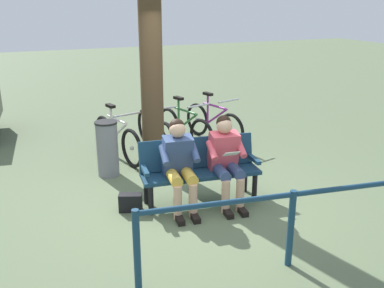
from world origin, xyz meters
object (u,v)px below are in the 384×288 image
(bicycle_red, at_px, (185,129))
(litter_bin, at_px, (107,149))
(bench, at_px, (199,166))
(tree_trunk, at_px, (151,50))
(bicycle_blue, at_px, (117,139))
(person_companion, at_px, (179,161))
(bicycle_silver, at_px, (214,123))
(person_reading, at_px, (226,156))
(handbag, at_px, (131,203))
(bicycle_orange, at_px, (155,131))

(bicycle_red, bearing_deg, litter_bin, -78.78)
(bench, bearing_deg, tree_trunk, -76.10)
(bicycle_blue, bearing_deg, person_companion, -5.83)
(bicycle_silver, bearing_deg, person_reading, -37.15)
(bench, relative_size, handbag, 5.49)
(litter_bin, bearing_deg, tree_trunk, -174.39)
(bicycle_red, bearing_deg, bench, -31.87)
(person_reading, height_order, bicycle_blue, person_reading)
(handbag, bearing_deg, bench, 177.48)
(handbag, xyz_separation_m, bicycle_orange, (-1.08, -2.20, 0.24))
(handbag, height_order, bicycle_red, bicycle_red)
(handbag, bearing_deg, bicycle_red, -127.63)
(bench, height_order, tree_trunk, tree_trunk)
(bench, distance_m, handbag, 1.04)
(person_reading, bearing_deg, tree_trunk, -66.98)
(tree_trunk, height_order, bicycle_silver, tree_trunk)
(bench, relative_size, litter_bin, 1.88)
(tree_trunk, relative_size, bicycle_orange, 2.27)
(litter_bin, relative_size, bicycle_silver, 0.54)
(person_reading, bearing_deg, bicycle_orange, -78.49)
(bicycle_blue, bearing_deg, person_reading, 8.82)
(bench, distance_m, person_companion, 0.39)
(bicycle_red, bearing_deg, bicycle_orange, -112.65)
(litter_bin, distance_m, bicycle_blue, 0.75)
(handbag, relative_size, litter_bin, 0.34)
(bicycle_blue, bearing_deg, tree_trunk, 24.07)
(person_reading, height_order, tree_trunk, tree_trunk)
(bicycle_red, relative_size, bicycle_blue, 1.00)
(bicycle_blue, bearing_deg, litter_bin, -38.69)
(tree_trunk, xyz_separation_m, bicycle_orange, (-0.29, -0.79, -1.54))
(handbag, bearing_deg, litter_bin, -90.75)
(litter_bin, height_order, bicycle_red, bicycle_red)
(tree_trunk, bearing_deg, bicycle_silver, -150.89)
(bench, relative_size, bicycle_silver, 1.00)
(tree_trunk, bearing_deg, person_reading, 105.70)
(bench, relative_size, person_reading, 1.37)
(tree_trunk, distance_m, bicycle_red, 1.89)
(litter_bin, relative_size, bicycle_red, 0.54)
(bicycle_silver, height_order, bicycle_blue, same)
(bicycle_silver, distance_m, bicycle_orange, 1.22)
(handbag, height_order, litter_bin, litter_bin)
(bench, height_order, bicycle_orange, bicycle_orange)
(person_companion, relative_size, tree_trunk, 0.32)
(person_companion, xyz_separation_m, bicycle_red, (-1.01, -2.29, -0.30))
(bicycle_orange, bearing_deg, bicycle_red, 77.97)
(bench, xyz_separation_m, person_companion, (0.34, 0.12, 0.16))
(tree_trunk, bearing_deg, bicycle_blue, -52.43)
(bicycle_silver, bearing_deg, person_companion, -49.28)
(tree_trunk, xyz_separation_m, bicycle_silver, (-1.50, -0.84, -1.54))
(bicycle_silver, xyz_separation_m, bicycle_orange, (1.22, 0.05, 0.00))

